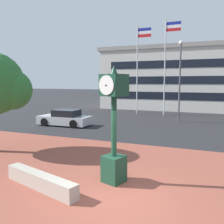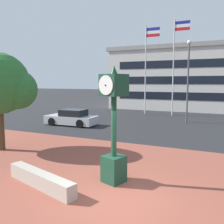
# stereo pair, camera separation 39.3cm
# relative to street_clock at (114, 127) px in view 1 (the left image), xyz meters

# --- Properties ---
(ground_plane) EXTENTS (200.00, 200.00, 0.00)m
(ground_plane) POSITION_rel_street_clock_xyz_m (0.57, -1.13, -1.94)
(ground_plane) COLOR #262628
(plaza_brick_paving) EXTENTS (44.00, 10.43, 0.01)m
(plaza_brick_paving) POSITION_rel_street_clock_xyz_m (0.57, 0.08, -1.94)
(plaza_brick_paving) COLOR brown
(plaza_brick_paving) RESTS_ON ground
(planter_wall) EXTENTS (3.19, 1.27, 0.50)m
(planter_wall) POSITION_rel_street_clock_xyz_m (-2.02, -1.40, -1.69)
(planter_wall) COLOR #ADA393
(planter_wall) RESTS_ON ground
(street_clock) EXTENTS (0.92, 0.95, 4.00)m
(street_clock) POSITION_rel_street_clock_xyz_m (0.00, 0.00, 0.00)
(street_clock) COLOR #19422D
(street_clock) RESTS_ON ground
(car_street_near) EXTENTS (4.21, 1.91, 1.28)m
(car_street_near) POSITION_rel_street_clock_xyz_m (-7.71, 8.91, -1.38)
(car_street_near) COLOR #B7BABF
(car_street_near) RESTS_ON ground
(flagpole_primary) EXTENTS (1.52, 0.14, 9.32)m
(flagpole_primary) POSITION_rel_street_clock_xyz_m (-4.25, 18.00, 3.48)
(flagpole_primary) COLOR silver
(flagpole_primary) RESTS_ON ground
(flagpole_secondary) EXTENTS (1.55, 0.14, 9.69)m
(flagpole_secondary) POSITION_rel_street_clock_xyz_m (-1.32, 18.00, 3.67)
(flagpole_secondary) COLOR silver
(flagpole_secondary) RESTS_ON ground
(street_lamp_post) EXTENTS (0.36, 0.36, 6.91)m
(street_lamp_post) POSITION_rel_street_clock_xyz_m (0.51, 14.11, 2.26)
(street_lamp_post) COLOR #4C4C51
(street_lamp_post) RESTS_ON ground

